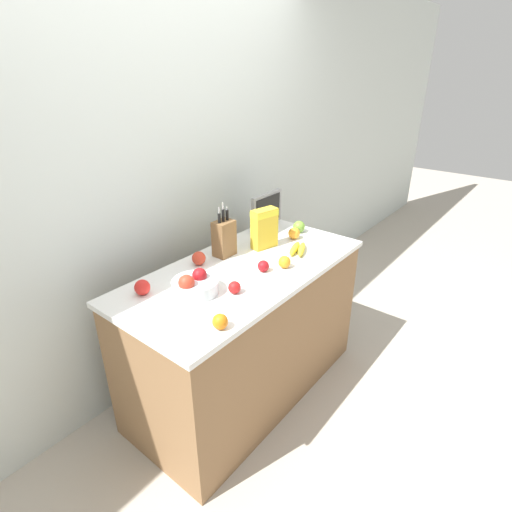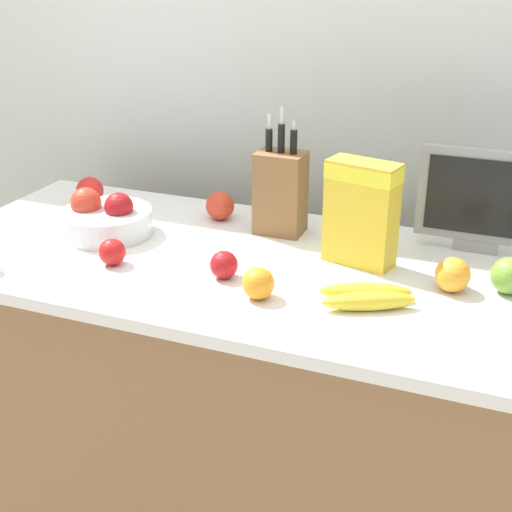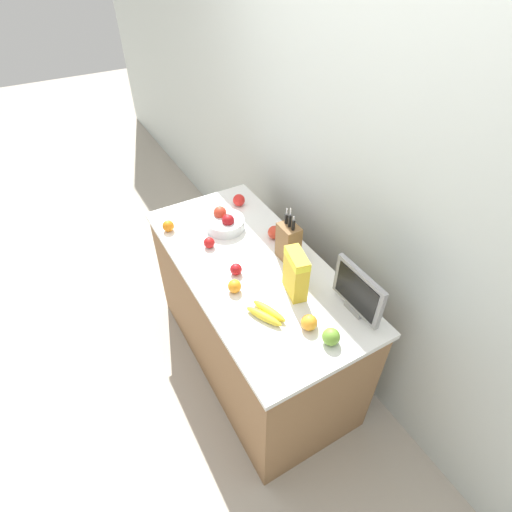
# 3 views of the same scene
# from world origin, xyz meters

# --- Properties ---
(wall_back) EXTENTS (9.00, 0.06, 2.60)m
(wall_back) POSITION_xyz_m (0.00, 0.58, 1.30)
(wall_back) COLOR silver
(wall_back) RESTS_ON ground_plane
(counter) EXTENTS (1.53, 0.72, 0.88)m
(counter) POSITION_xyz_m (0.00, 0.00, 0.44)
(counter) COLOR olive
(counter) RESTS_ON ground_plane
(knife_block) EXTENTS (0.12, 0.09, 0.33)m
(knife_block) POSITION_xyz_m (0.05, 0.20, 0.99)
(knife_block) COLOR brown
(knife_block) RESTS_ON counter
(small_monitor) EXTENTS (0.31, 0.03, 0.26)m
(small_monitor) POSITION_xyz_m (0.55, 0.26, 1.02)
(small_monitor) COLOR gray
(small_monitor) RESTS_ON counter
(cereal_box) EXTENTS (0.18, 0.11, 0.25)m
(cereal_box) POSITION_xyz_m (0.29, 0.09, 1.02)
(cereal_box) COLOR gold
(cereal_box) RESTS_ON counter
(fruit_bowl) EXTENTS (0.24, 0.24, 0.12)m
(fruit_bowl) POSITION_xyz_m (-0.37, 0.02, 0.93)
(fruit_bowl) COLOR silver
(fruit_bowl) RESTS_ON counter
(banana_bunch) EXTENTS (0.21, 0.15, 0.04)m
(banana_bunch) POSITION_xyz_m (0.36, -0.12, 0.90)
(banana_bunch) COLOR yellow
(banana_bunch) RESTS_ON counter
(apple_by_knife_block) EXTENTS (0.06, 0.06, 0.06)m
(apple_by_knife_block) POSITION_xyz_m (-0.25, -0.14, 0.91)
(apple_by_knife_block) COLOR red
(apple_by_knife_block) RESTS_ON counter
(apple_rightmost) EXTENTS (0.06, 0.06, 0.06)m
(apple_rightmost) POSITION_xyz_m (0.03, -0.11, 0.91)
(apple_rightmost) COLOR #A31419
(apple_rightmost) RESTS_ON counter
(apple_middle) EXTENTS (0.08, 0.08, 0.08)m
(apple_middle) POSITION_xyz_m (-0.14, 0.23, 0.92)
(apple_middle) COLOR red
(apple_middle) RESTS_ON counter
(apple_rear) EXTENTS (0.08, 0.08, 0.08)m
(apple_rear) POSITION_xyz_m (-0.54, 0.21, 0.92)
(apple_rear) COLOR red
(apple_rear) RESTS_ON counter
(apple_near_bananas) EXTENTS (0.08, 0.08, 0.08)m
(apple_near_bananas) POSITION_xyz_m (0.64, 0.05, 0.92)
(apple_near_bananas) COLOR #6B9E33
(apple_near_bananas) RESTS_ON counter
(orange_by_cereal) EXTENTS (0.08, 0.08, 0.08)m
(orange_by_cereal) POSITION_xyz_m (0.52, 0.01, 0.92)
(orange_by_cereal) COLOR orange
(orange_by_cereal) RESTS_ON counter
(orange_front_center) EXTENTS (0.07, 0.07, 0.07)m
(orange_front_center) POSITION_xyz_m (0.14, -0.18, 0.92)
(orange_front_center) COLOR orange
(orange_front_center) RESTS_ON counter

